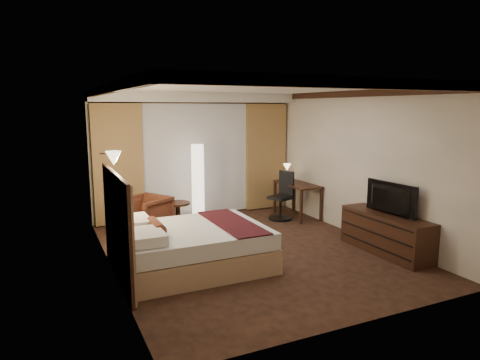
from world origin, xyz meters
name	(u,v)px	position (x,y,z in m)	size (l,w,h in m)	color
floor	(250,250)	(0.00, 0.00, 0.00)	(4.50, 5.50, 0.01)	black
ceiling	(251,88)	(0.00, 0.00, 2.70)	(4.50, 5.50, 0.01)	white
back_wall	(195,155)	(0.00, 2.75, 1.35)	(4.50, 0.02, 2.70)	beige
left_wall	(109,182)	(-2.25, 0.00, 1.35)	(0.02, 5.50, 2.70)	beige
right_wall	(359,164)	(2.25, 0.00, 1.35)	(0.02, 5.50, 2.70)	beige
crown_molding	(251,92)	(0.00, 0.00, 2.64)	(4.50, 5.50, 0.12)	black
soffit	(198,97)	(0.00, 2.50, 2.60)	(4.50, 0.50, 0.20)	white
curtain_sheer	(197,160)	(0.00, 2.67, 1.25)	(2.48, 0.04, 2.45)	silver
curtain_left_drape	(118,165)	(-1.70, 2.61, 1.25)	(1.00, 0.14, 2.45)	tan
curtain_right_drape	(266,156)	(1.70, 2.61, 1.25)	(1.00, 0.14, 2.45)	tan
wall_sconce	(114,158)	(-2.09, 0.52, 1.62)	(0.24, 0.24, 0.24)	white
bed	(193,247)	(-1.12, -0.31, 0.31)	(2.15, 1.68, 0.63)	white
headboard	(118,227)	(-2.20, -0.31, 0.75)	(0.12, 1.98, 1.50)	tan
armchair	(146,213)	(-1.37, 1.74, 0.40)	(0.78, 0.73, 0.80)	#4C2217
side_table	(178,216)	(-0.71, 1.79, 0.27)	(0.49, 0.49, 0.54)	black
floor_lamp	(198,183)	(-0.16, 2.13, 0.83)	(0.35, 0.35, 1.65)	white
desk	(297,200)	(1.95, 1.60, 0.38)	(0.55, 1.20, 0.75)	black
desk_lamp	(287,173)	(1.95, 2.05, 0.92)	(0.18, 0.18, 0.34)	#FFD899
office_chair	(281,196)	(1.50, 1.55, 0.52)	(0.50, 0.50, 1.04)	black
dresser	(386,233)	(2.00, -1.04, 0.33)	(0.50, 1.70, 0.66)	black
television	(387,197)	(1.97, -1.04, 0.95)	(1.02, 0.59, 0.13)	black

